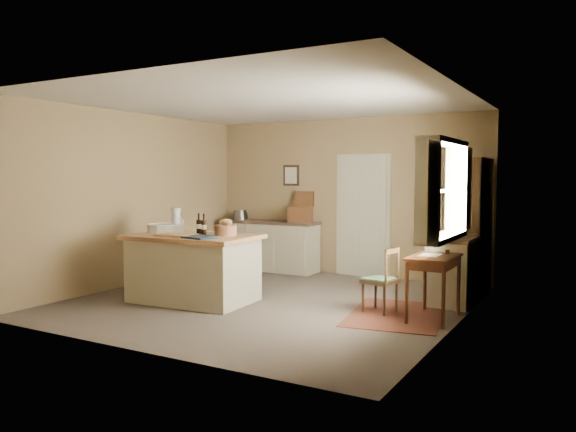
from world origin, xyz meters
name	(u,v)px	position (x,y,z in m)	size (l,w,h in m)	color
ground	(270,301)	(0.00, 0.00, 0.00)	(5.00, 5.00, 0.00)	brown
wall_back	(345,197)	(0.00, 2.50, 1.35)	(5.00, 0.10, 2.70)	olive
wall_front	(133,213)	(0.00, -2.50, 1.35)	(5.00, 0.10, 2.70)	olive
wall_left	(133,199)	(-2.50, 0.00, 1.35)	(0.10, 5.00, 2.70)	olive
wall_right	(458,207)	(2.50, 0.00, 1.35)	(0.10, 5.00, 2.70)	olive
ceiling	(269,101)	(0.00, 0.00, 2.70)	(5.00, 5.00, 0.00)	silver
door	(363,214)	(0.35, 2.47, 1.05)	(0.97, 0.06, 2.11)	#BABA9E
framed_prints	(355,175)	(0.20, 2.48, 1.72)	(2.82, 0.02, 0.38)	black
window	(448,190)	(2.42, -0.20, 1.55)	(0.25, 1.99, 1.12)	#BCB593
work_island	(193,266)	(-0.92, -0.49, 0.48)	(1.76, 1.21, 1.20)	#BCB593
sideboard	(270,244)	(-1.34, 2.20, 0.48)	(1.86, 0.53, 1.18)	#BCB593
rug	(396,314)	(1.75, 0.13, 0.00)	(1.10, 1.60, 0.01)	#532216
writing_desk	(434,264)	(2.20, 0.13, 0.66)	(0.50, 0.82, 0.82)	#35190C
desk_chair	(380,281)	(1.53, 0.14, 0.40)	(0.37, 0.37, 0.80)	black
right_cabinet	(454,269)	(2.20, 1.16, 0.46)	(0.56, 1.01, 0.99)	#BCB593
shelving_unit	(478,227)	(2.35, 1.92, 0.98)	(0.33, 0.88, 1.96)	black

